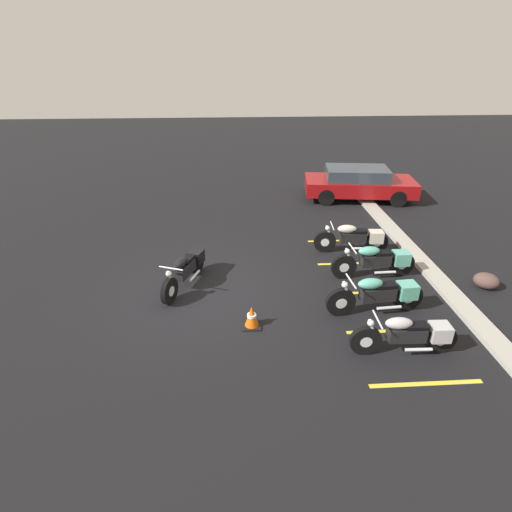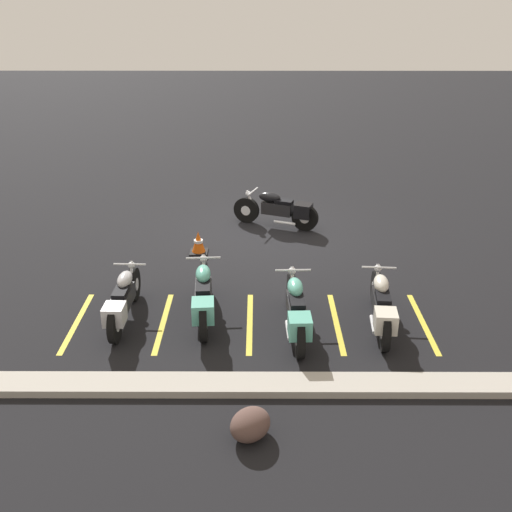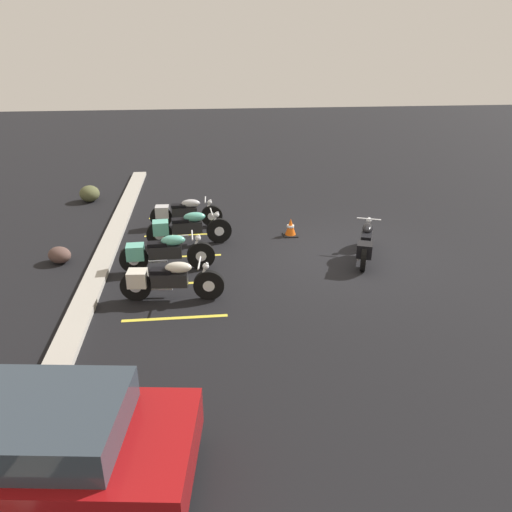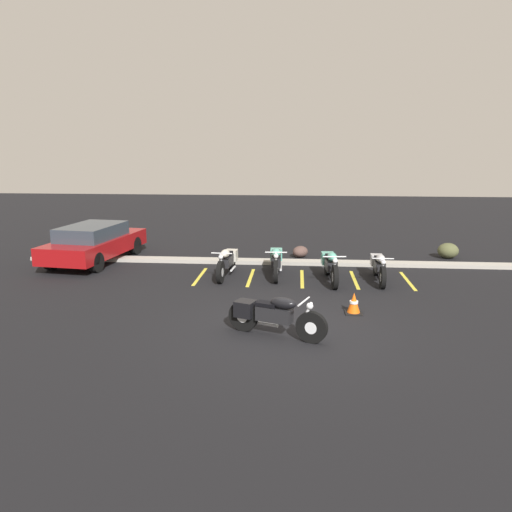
{
  "view_description": "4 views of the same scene",
  "coord_description": "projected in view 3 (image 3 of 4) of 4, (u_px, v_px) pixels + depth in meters",
  "views": [
    {
      "loc": [
        8.62,
        0.86,
        5.36
      ],
      "look_at": [
        -0.98,
        1.45,
        0.43
      ],
      "focal_mm": 28.0,
      "sensor_mm": 36.0,
      "label": 1
    },
    {
      "loc": [
        0.21,
        13.49,
        5.5
      ],
      "look_at": [
        0.24,
        2.81,
        0.65
      ],
      "focal_mm": 42.0,
      "sensor_mm": 36.0,
      "label": 2
    },
    {
      "loc": [
        -11.49,
        3.58,
        5.1
      ],
      "look_at": [
        -1.12,
        2.47,
        0.57
      ],
      "focal_mm": 35.0,
      "sensor_mm": 36.0,
      "label": 3
    },
    {
      "loc": [
        0.16,
        -10.17,
        3.86
      ],
      "look_at": [
        -0.89,
        2.57,
        1.04
      ],
      "focal_mm": 35.0,
      "sensor_mm": 36.0,
      "label": 4
    }
  ],
  "objects": [
    {
      "name": "parked_bike_2",
      "position": [
        185.0,
        228.0,
        13.33
      ],
      "size": [
        0.64,
        2.28,
        0.9
      ],
      "rotation": [
        0.0,
        0.0,
        -1.5
      ],
      "color": "black",
      "rests_on": "ground"
    },
    {
      "name": "stall_line_0",
      "position": [
        175.0,
        318.0,
        9.94
      ],
      "size": [
        0.1,
        2.1,
        0.0
      ],
      "primitive_type": "cube",
      "color": "gold",
      "rests_on": "ground"
    },
    {
      "name": "stall_line_1",
      "position": [
        178.0,
        283.0,
        11.35
      ],
      "size": [
        0.1,
        2.1,
        0.0
      ],
      "primitive_type": "cube",
      "color": "gold",
      "rests_on": "ground"
    },
    {
      "name": "parked_bike_0",
      "position": [
        167.0,
        280.0,
        10.48
      ],
      "size": [
        0.62,
        2.2,
        0.86
      ],
      "rotation": [
        0.0,
        0.0,
        -1.65
      ],
      "color": "black",
      "rests_on": "ground"
    },
    {
      "name": "parked_bike_3",
      "position": [
        183.0,
        212.0,
        14.62
      ],
      "size": [
        0.6,
        2.12,
        0.83
      ],
      "rotation": [
        0.0,
        0.0,
        -1.6
      ],
      "color": "black",
      "rests_on": "ground"
    },
    {
      "name": "car_red",
      "position": [
        17.0,
        445.0,
        5.92
      ],
      "size": [
        2.33,
        4.49,
        1.29
      ],
      "rotation": [
        0.0,
        0.0,
        1.44
      ],
      "color": "black",
      "rests_on": "ground"
    },
    {
      "name": "stall_line_2",
      "position": [
        180.0,
        257.0,
        12.76
      ],
      "size": [
        0.1,
        2.1,
        0.0
      ],
      "primitive_type": "cube",
      "color": "gold",
      "rests_on": "ground"
    },
    {
      "name": "stall_line_3",
      "position": [
        182.0,
        235.0,
        14.17
      ],
      "size": [
        0.1,
        2.1,
        0.0
      ],
      "primitive_type": "cube",
      "color": "gold",
      "rests_on": "ground"
    },
    {
      "name": "motorcycle_black_featured",
      "position": [
        366.0,
        243.0,
        12.41
      ],
      "size": [
        2.09,
        1.0,
        0.86
      ],
      "rotation": [
        0.0,
        0.0,
        -0.37
      ],
      "color": "black",
      "rests_on": "ground"
    },
    {
      "name": "ground",
      "position": [
        346.0,
        255.0,
        12.86
      ],
      "size": [
        60.0,
        60.0,
        0.0
      ],
      "primitive_type": "plane",
      "color": "black"
    },
    {
      "name": "parked_bike_1",
      "position": [
        162.0,
        252.0,
        11.81
      ],
      "size": [
        0.63,
        2.26,
        0.89
      ],
      "rotation": [
        0.0,
        0.0,
        -1.54
      ],
      "color": "black",
      "rests_on": "ground"
    },
    {
      "name": "landscape_rock_0",
      "position": [
        60.0,
        255.0,
        12.35
      ],
      "size": [
        0.75,
        0.78,
        0.4
      ],
      "primitive_type": "ellipsoid",
      "rotation": [
        0.0,
        0.0,
        0.95
      ],
      "color": "brown",
      "rests_on": "ground"
    },
    {
      "name": "traffic_cone",
      "position": [
        291.0,
        228.0,
        14.05
      ],
      "size": [
        0.4,
        0.4,
        0.5
      ],
      "color": "black",
      "rests_on": "ground"
    },
    {
      "name": "landscape_rock_1",
      "position": [
        90.0,
        194.0,
        17.02
      ],
      "size": [
        0.75,
        0.7,
        0.54
      ],
      "primitive_type": "ellipsoid",
      "rotation": [
        0.0,
        0.0,
        3.08
      ],
      "color": "#4F5333",
      "rests_on": "ground"
    },
    {
      "name": "concrete_curb",
      "position": [
        101.0,
        263.0,
        12.23
      ],
      "size": [
        18.0,
        0.5,
        0.12
      ],
      "primitive_type": "cube",
      "color": "#A8A399",
      "rests_on": "ground"
    },
    {
      "name": "stall_line_4",
      "position": [
        183.0,
        217.0,
        15.58
      ],
      "size": [
        0.1,
        2.1,
        0.0
      ],
      "primitive_type": "cube",
      "color": "gold",
      "rests_on": "ground"
    }
  ]
}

